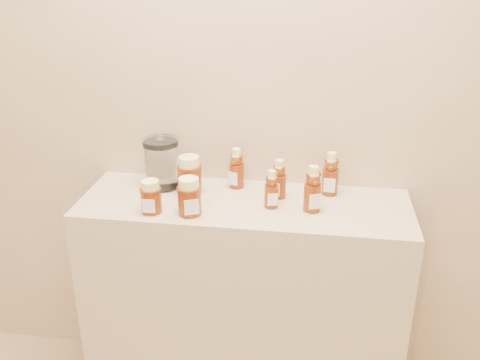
% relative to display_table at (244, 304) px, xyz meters
% --- Properties ---
extents(wall_back, '(3.50, 0.02, 2.70)m').
position_rel_display_table_xyz_m(wall_back, '(0.00, 0.20, 0.90)').
color(wall_back, tan).
rests_on(wall_back, ground).
extents(display_table, '(1.20, 0.40, 0.90)m').
position_rel_display_table_xyz_m(display_table, '(0.00, 0.00, 0.00)').
color(display_table, tan).
rests_on(display_table, ground).
extents(bear_bottle_back_left, '(0.08, 0.08, 0.18)m').
position_rel_display_table_xyz_m(bear_bottle_back_left, '(-0.05, 0.13, 0.54)').
color(bear_bottle_back_left, '#5E1F07').
rests_on(bear_bottle_back_left, display_table).
extents(bear_bottle_back_mid, '(0.07, 0.07, 0.17)m').
position_rel_display_table_xyz_m(bear_bottle_back_mid, '(0.12, 0.06, 0.53)').
color(bear_bottle_back_mid, '#5E1F07').
rests_on(bear_bottle_back_mid, display_table).
extents(bear_bottle_back_right, '(0.07, 0.07, 0.19)m').
position_rel_display_table_xyz_m(bear_bottle_back_right, '(0.31, 0.12, 0.54)').
color(bear_bottle_back_right, '#5E1F07').
rests_on(bear_bottle_back_right, display_table).
extents(bear_bottle_front_left, '(0.07, 0.07, 0.16)m').
position_rel_display_table_xyz_m(bear_bottle_front_left, '(0.10, -0.02, 0.53)').
color(bear_bottle_front_left, '#5E1F07').
rests_on(bear_bottle_front_left, display_table).
extents(bear_bottle_front_right, '(0.08, 0.08, 0.19)m').
position_rel_display_table_xyz_m(bear_bottle_front_right, '(0.24, -0.03, 0.54)').
color(bear_bottle_front_right, '#5E1F07').
rests_on(bear_bottle_front_right, display_table).
extents(honey_jar_left, '(0.08, 0.08, 0.12)m').
position_rel_display_table_xyz_m(honey_jar_left, '(-0.31, -0.12, 0.51)').
color(honey_jar_left, '#5E1F07').
rests_on(honey_jar_left, display_table).
extents(honey_jar_back, '(0.09, 0.09, 0.15)m').
position_rel_display_table_xyz_m(honey_jar_back, '(-0.21, 0.05, 0.52)').
color(honey_jar_back, '#5E1F07').
rests_on(honey_jar_back, display_table).
extents(honey_jar_front, '(0.11, 0.11, 0.13)m').
position_rel_display_table_xyz_m(honey_jar_front, '(-0.17, -0.12, 0.52)').
color(honey_jar_front, '#5E1F07').
rests_on(honey_jar_front, display_table).
extents(glass_canister, '(0.15, 0.15, 0.21)m').
position_rel_display_table_xyz_m(glass_canister, '(-0.33, 0.09, 0.55)').
color(glass_canister, white).
rests_on(glass_canister, display_table).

